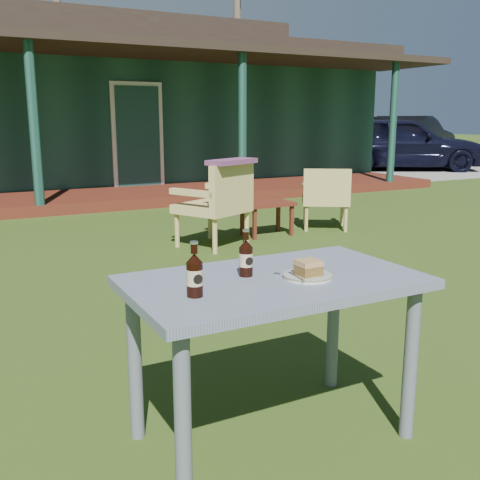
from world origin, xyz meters
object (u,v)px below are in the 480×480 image
cola_bottle_far (195,275)px  armchair_right (326,195)px  car_far (408,140)px  cola_bottle_near (246,257)px  cafe_table (274,301)px  cake_slice (308,267)px  car_near (400,143)px  plate (308,276)px  side_table (267,207)px  armchair_left (218,200)px

cola_bottle_far → armchair_right: cola_bottle_far is taller
car_far → cola_bottle_near: bearing=109.6°
cafe_table → cake_slice: size_ratio=13.04×
car_near → cola_bottle_far: 13.87m
plate → armchair_right: armchair_right is taller
armchair_right → cafe_table: bearing=-128.9°
car_far → cola_bottle_near: size_ratio=22.25×
cola_bottle_near → armchair_right: cola_bottle_near is taller
car_far → side_table: size_ratio=7.28×
car_far → cola_bottle_far: (-11.89, -11.20, 0.08)m
side_table → cafe_table: bearing=-120.1°
cake_slice → armchair_right: size_ratio=0.12×
car_far → armchair_right: bearing=107.0°
armchair_left → cafe_table: bearing=-112.1°
cola_bottle_near → cola_bottle_far: (-0.30, -0.15, 0.00)m
cafe_table → side_table: bearing=59.9°
cafe_table → armchair_left: 3.73m
cake_slice → armchair_left: armchair_left is taller
plate → car_far: bearing=44.5°
cola_bottle_near → cola_bottle_far: cola_bottle_far is taller
armchair_left → armchair_right: 1.62m
armchair_right → side_table: armchair_right is taller
plate → car_near: bearing=45.1°
cafe_table → car_far: bearing=44.0°
cola_bottle_near → car_far: bearing=43.6°
armchair_left → plate: bearing=-110.0°
car_near → cola_bottle_near: 13.55m
plate → side_table: size_ratio=0.34×
cola_bottle_near → side_table: 4.33m
car_near → armchair_right: car_near is taller
car_far → cola_bottle_far: size_ratio=21.10×
plate → cola_bottle_far: 0.51m
cake_slice → cola_bottle_near: size_ratio=0.47×
cake_slice → car_near: bearing=45.2°
cafe_table → plate: (0.12, -0.07, 0.11)m
cafe_table → cake_slice: (0.12, -0.07, 0.15)m
cafe_table → side_table: size_ratio=2.00×
plate → cola_bottle_near: size_ratio=1.04×
plate → cola_bottle_far: (-0.51, -0.01, 0.07)m
cafe_table → armchair_right: armchair_right is taller
cola_bottle_far → armchair_left: bearing=63.2°
car_near → cake_slice: bearing=163.7°
car_near → armchair_right: bearing=159.5°
cola_bottle_far → cafe_table: bearing=11.6°
cola_bottle_far → armchair_right: bearing=48.3°
cola_bottle_near → car_near: bearing=44.1°
cola_bottle_far → side_table: bearing=56.2°
plate → cola_bottle_near: cola_bottle_near is taller
car_near → cola_bottle_near: (-9.73, -9.42, 0.08)m
car_near → side_table: bearing=156.1°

